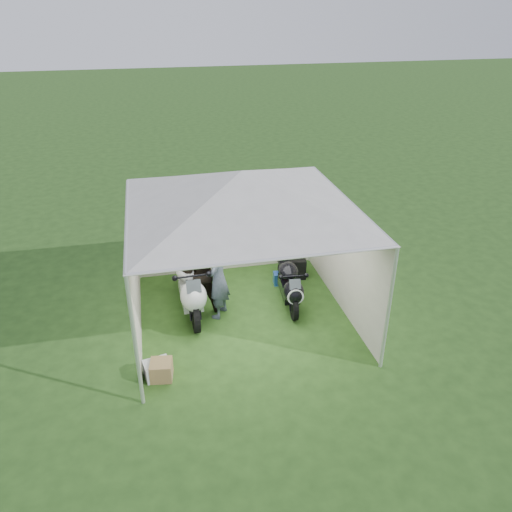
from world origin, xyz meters
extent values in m
plane|color=#224216|center=(0.00, 0.00, 0.00)|extent=(80.00, 80.00, 0.00)
cylinder|color=silver|center=(-2.00, -2.00, 1.15)|extent=(0.06, 0.06, 2.30)
cylinder|color=silver|center=(2.00, -2.00, 1.15)|extent=(0.06, 0.06, 2.30)
cylinder|color=silver|center=(-2.00, 2.00, 1.15)|extent=(0.06, 0.06, 2.30)
cylinder|color=silver|center=(2.00, 2.00, 1.15)|extent=(0.06, 0.06, 2.30)
cube|color=beige|center=(0.00, 2.00, 1.15)|extent=(4.00, 0.02, 2.30)
cube|color=beige|center=(-2.00, 0.00, 1.15)|extent=(0.02, 4.00, 2.30)
cube|color=beige|center=(2.00, 0.00, 1.15)|extent=(0.02, 4.00, 2.30)
pyramid|color=silver|center=(0.00, 0.00, 2.65)|extent=(5.66, 5.66, 0.70)
cube|color=#99A5B7|center=(-1.65, 1.98, 1.85)|extent=(0.22, 0.02, 0.28)
cube|color=#99A5B7|center=(-1.30, 1.98, 1.85)|extent=(0.22, 0.02, 0.28)
cube|color=#99A5B7|center=(-0.95, 1.98, 1.85)|extent=(0.22, 0.01, 0.28)
cube|color=#99A5B7|center=(-0.60, 1.98, 1.85)|extent=(0.22, 0.01, 0.28)
cube|color=#99A5B7|center=(-1.65, 1.98, 1.55)|extent=(0.22, 0.02, 0.28)
cube|color=#99A5B7|center=(-1.30, 1.98, 1.55)|extent=(0.22, 0.01, 0.28)
cube|color=#99A5B7|center=(-0.95, 1.98, 1.55)|extent=(0.22, 0.02, 0.28)
cube|color=#99A5B7|center=(-0.60, 1.98, 1.55)|extent=(0.22, 0.01, 0.28)
cylinder|color=#D8590C|center=(0.20, 1.97, 1.95)|extent=(3.20, 0.02, 0.02)
cylinder|color=black|center=(-0.98, -0.27, 0.33)|extent=(0.13, 0.67, 0.67)
cylinder|color=black|center=(-1.02, 1.29, 0.33)|extent=(0.19, 0.67, 0.67)
cube|color=silver|center=(-1.00, 0.46, 0.42)|extent=(0.41, 1.07, 0.33)
ellipsoid|color=silver|center=(-0.98, -0.16, 0.69)|extent=(0.52, 0.68, 0.56)
ellipsoid|color=silver|center=(-1.00, 0.57, 0.87)|extent=(0.51, 0.70, 0.39)
cube|color=black|center=(-1.02, 1.01, 0.80)|extent=(0.31, 0.68, 0.16)
cube|color=silver|center=(-1.03, 1.38, 0.89)|extent=(0.26, 0.34, 0.20)
cube|color=black|center=(-1.01, 0.90, 0.61)|extent=(0.13, 0.62, 0.11)
cube|color=#3F474C|center=(-0.97, -0.29, 0.98)|extent=(0.27, 0.17, 0.23)
cylinder|color=black|center=(0.94, -0.29, 0.27)|extent=(0.14, 0.55, 0.54)
cylinder|color=black|center=(1.06, 0.96, 0.27)|extent=(0.18, 0.55, 0.54)
cube|color=black|center=(1.00, 0.29, 0.34)|extent=(0.38, 0.88, 0.27)
ellipsoid|color=black|center=(0.95, -0.20, 0.56)|extent=(0.45, 0.57, 0.45)
ellipsoid|color=black|center=(1.00, 0.38, 0.70)|extent=(0.44, 0.59, 0.32)
cube|color=black|center=(1.04, 0.74, 0.65)|extent=(0.28, 0.56, 0.13)
cube|color=black|center=(1.06, 1.04, 0.72)|extent=(0.22, 0.29, 0.16)
cube|color=#93040E|center=(1.03, 0.65, 0.50)|extent=(0.13, 0.50, 0.09)
cube|color=#3F474C|center=(0.94, -0.31, 0.79)|extent=(0.23, 0.15, 0.19)
cylinder|color=white|center=(0.93, -0.40, 0.56)|extent=(0.32, 0.05, 0.32)
cube|color=blue|center=(1.06, 1.05, 0.14)|extent=(0.38, 0.26, 0.27)
imported|color=black|center=(-0.82, 0.46, 0.90)|extent=(0.90, 0.71, 1.81)
imported|color=slate|center=(-0.46, 0.15, 0.83)|extent=(0.65, 0.72, 1.66)
cube|color=black|center=(1.43, 1.30, 0.23)|extent=(0.50, 0.42, 0.46)
cube|color=#AFB4B8|center=(-1.75, -1.43, 0.14)|extent=(0.48, 0.41, 0.28)
cube|color=olive|center=(-1.68, -1.48, 0.16)|extent=(0.40, 0.40, 0.32)
camera|label=1|loc=(-1.54, -8.11, 5.65)|focal=35.00mm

